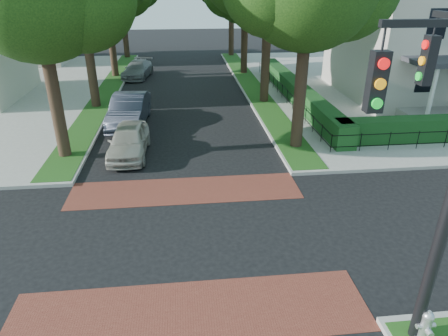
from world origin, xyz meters
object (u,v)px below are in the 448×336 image
at_px(fire_hydrant, 426,327).
at_px(parked_car_front, 129,141).
at_px(traffic_signal, 447,150).
at_px(parked_car_rear, 138,69).
at_px(parked_car_middle, 129,110).

bearing_deg(fire_hydrant, parked_car_front, 133.20).
bearing_deg(traffic_signal, parked_car_rear, 106.75).
xyz_separation_m(parked_car_middle, fire_hydrant, (8.17, -16.24, -0.29)).
relative_size(parked_car_front, parked_car_middle, 0.82).
bearing_deg(fire_hydrant, parked_car_rear, 117.07).
bearing_deg(parked_car_middle, traffic_signal, -60.12).
bearing_deg(parked_car_rear, fire_hydrant, -63.11).
relative_size(parked_car_front, parked_car_rear, 0.91).
bearing_deg(parked_car_front, parked_car_rear, 95.02).
distance_m(parked_car_middle, parked_car_rear, 12.33).
bearing_deg(parked_car_rear, traffic_signal, -63.49).
distance_m(traffic_signal, parked_car_middle, 18.14).
distance_m(traffic_signal, parked_car_rear, 29.72).
relative_size(traffic_signal, parked_car_rear, 1.72).
distance_m(parked_car_front, fire_hydrant, 14.12).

